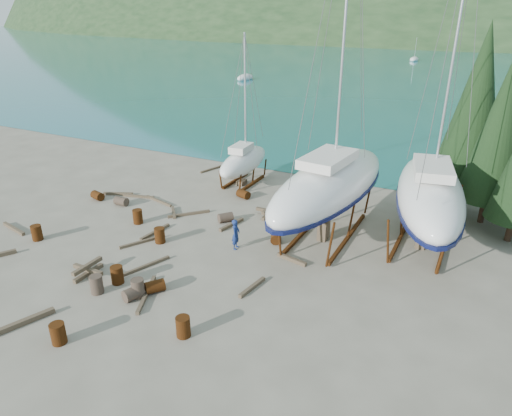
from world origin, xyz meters
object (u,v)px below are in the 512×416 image
at_px(small_sailboat_shore, 243,161).
at_px(worker, 236,234).
at_px(large_sailboat_far, 430,193).
at_px(large_sailboat_near, 330,184).

height_order(small_sailboat_shore, worker, small_sailboat_shore).
bearing_deg(large_sailboat_far, worker, -160.24).
distance_m(small_sailboat_shore, worker, 10.22).
bearing_deg(large_sailboat_near, small_sailboat_shore, 153.88).
relative_size(large_sailboat_near, large_sailboat_far, 1.06).
relative_size(large_sailboat_far, small_sailboat_shore, 1.71).
relative_size(large_sailboat_near, small_sailboat_shore, 1.82).
distance_m(large_sailboat_near, large_sailboat_far, 5.30).
relative_size(small_sailboat_shore, worker, 6.22).
xyz_separation_m(small_sailboat_shore, worker, (4.51, -9.12, -0.90)).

